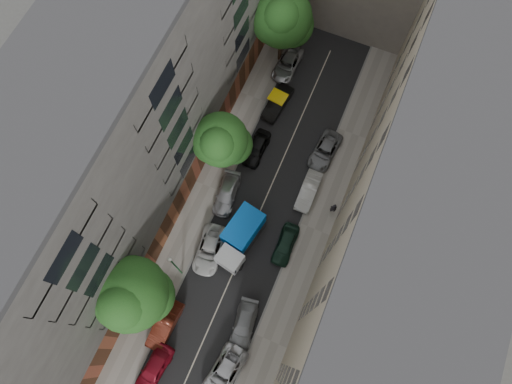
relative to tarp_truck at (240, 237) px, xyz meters
The scene contains 24 objects.
ground 4.15m from the tarp_truck, 81.32° to the left, with size 120.00×120.00×0.00m, color #4C4C49.
road_surface 4.14m from the tarp_truck, 81.32° to the left, with size 8.00×44.00×0.02m, color black.
sidewalk_left 6.39m from the tarp_truck, 142.17° to the left, with size 3.00×44.00×0.15m, color gray.
sidewalk_right 7.32m from the tarp_truck, 32.12° to the left, with size 3.00×44.00×0.15m, color gray.
building_left 13.97m from the tarp_truck, 159.87° to the left, with size 8.00×44.00×20.00m, color #464441.
building_right 14.86m from the tarp_truck, 18.24° to the left, with size 8.00×44.00×20.00m, color tan.
tarp_truck is the anchor object (origin of this frame).
car_left_0 13.39m from the tarp_truck, 99.55° to the right, with size 1.77×4.40×1.50m, color maroon.
car_left_1 10.07m from the tarp_truck, 107.48° to the right, with size 1.60×4.58×1.51m, color #4D1A0F.
car_left_2 3.09m from the tarp_truck, 138.21° to the right, with size 2.27×4.93×1.37m, color silver.
car_left_3 4.77m from the tarp_truck, 129.52° to the left, with size 1.88×4.62×1.34m, color #B1B1B6.
car_left_4 9.51m from the tarp_truck, 103.52° to the left, with size 1.71×4.26×1.45m, color black.
car_left_5 15.00m from the tarp_truck, 98.51° to the left, with size 1.57×4.52×1.49m, color black.
car_left_6 19.92m from the tarp_truck, 98.72° to the left, with size 2.25×4.88×1.36m, color #B8B9BD.
car_right_0 11.71m from the tarp_truck, 73.17° to the right, with size 2.33×5.06×1.41m, color silver.
car_right_1 7.71m from the tarp_truck, 63.78° to the right, with size 1.84×4.53×1.31m, color gray.
car_right_2 4.33m from the tarp_truck, 16.61° to the left, with size 1.69×4.20×1.43m, color #142E21.
car_right_3 8.19m from the tarp_truck, 59.12° to the left, with size 1.51×4.33×1.43m, color silver.
car_right_4 12.38m from the tarp_truck, 70.20° to the left, with size 2.17×4.71×1.31m, color slate.
tree_near 11.29m from the tarp_truck, 120.51° to the right, with size 6.03×5.86×10.12m.
tree_mid 8.85m from the tarp_truck, 124.59° to the left, with size 5.23×4.95×8.56m.
tree_far 21.24m from the tarp_truck, 101.53° to the left, with size 5.99×5.82×9.45m.
lamp_post 6.69m from the tarp_truck, 127.52° to the right, with size 0.36×0.36×6.58m.
pedestrian 9.32m from the tarp_truck, 41.42° to the left, with size 0.65×0.43×1.79m, color black.
Camera 1 is at (4.69, -12.45, 42.20)m, focal length 32.00 mm.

